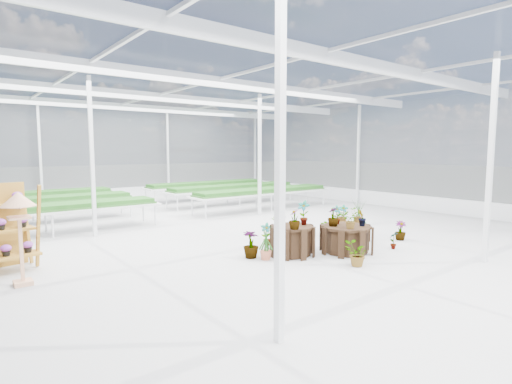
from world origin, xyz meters
TOP-DOWN VIEW (x-y plane):
  - ground_plane at (0.00, 0.00)m, footprint 24.00×24.00m
  - greenhouse_shell at (0.00, 0.00)m, footprint 18.00×24.00m
  - steel_frame at (0.00, 0.00)m, footprint 18.00×24.00m
  - nursery_benches at (0.00, 7.20)m, footprint 16.00×7.00m
  - plinth_tall at (0.03, -0.99)m, footprint 1.23×1.23m
  - plinth_mid at (1.23, -1.59)m, footprint 1.51×1.51m
  - plinth_low at (2.23, -0.89)m, footprint 1.15×1.15m
  - bird_table at (-5.27, 0.50)m, footprint 0.42×0.42m
  - nursery_plants at (1.22, -0.78)m, footprint 4.79×3.42m

SIDE VIEW (x-z plane):
  - ground_plane at x=0.00m, z-range 0.00..0.00m
  - plinth_low at x=2.23m, z-range 0.00..0.47m
  - plinth_mid at x=1.23m, z-range 0.00..0.65m
  - plinth_tall at x=0.03m, z-range 0.00..0.70m
  - nursery_benches at x=0.00m, z-range 0.00..0.84m
  - nursery_plants at x=1.22m, z-range -0.14..1.13m
  - bird_table at x=-5.27m, z-range 0.00..1.72m
  - greenhouse_shell at x=0.00m, z-range 0.00..4.50m
  - steel_frame at x=0.00m, z-range 0.00..4.50m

